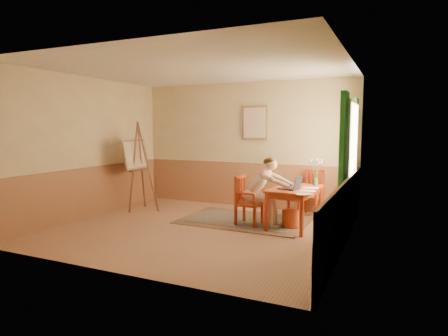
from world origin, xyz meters
The scene contains 14 objects.
room centered at (0.00, 0.00, 1.40)m, with size 5.04×4.54×2.84m.
wainscot centered at (0.00, 0.80, 0.50)m, with size 5.00×4.50×1.00m.
window centered at (2.42, 1.10, 1.35)m, with size 0.12×2.01×2.20m.
wall_portrait centered at (0.25, 2.20, 1.90)m, with size 0.60×0.05×0.76m.
rug centered at (0.52, 0.92, 0.01)m, with size 2.41×1.62×0.02m.
table centered at (1.52, 0.84, 0.63)m, with size 0.83×1.26×0.72m.
chair_left centered at (0.68, 0.63, 0.46)m, with size 0.45×0.44×0.92m.
chair_back centered at (1.60, 1.94, 0.47)m, with size 0.48×0.50×0.93m.
figure centered at (0.98, 0.61, 0.71)m, with size 0.96×0.44×1.28m.
laptop centered at (1.51, 0.61, 0.77)m, with size 0.42×0.32×0.23m.
papers centered at (1.69, 0.71, 0.72)m, with size 0.80×1.09×0.00m.
vase centered at (1.81, 1.26, 0.95)m, with size 0.24×0.25×0.51m.
wastebasket centered at (1.47, 0.75, 0.16)m, with size 0.30×0.30×0.33m, color #B14824.
easel centered at (-1.97, 0.87, 1.14)m, with size 0.66×0.86×1.93m.
Camera 1 is at (3.17, -5.90, 1.81)m, focal length 30.81 mm.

